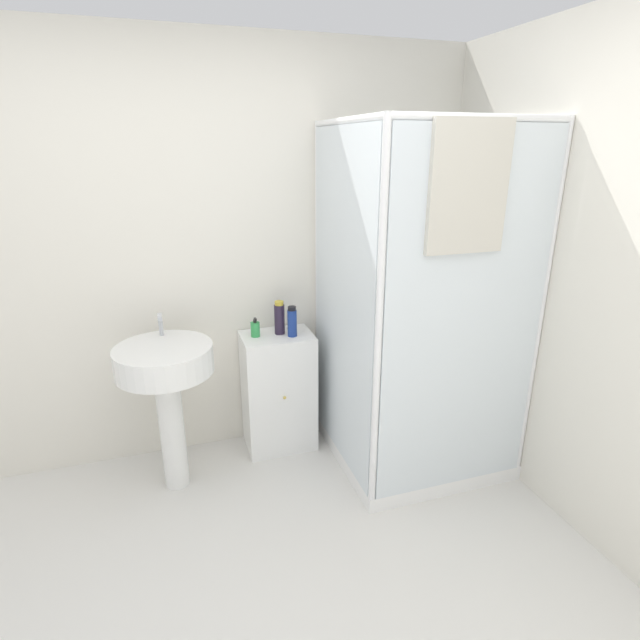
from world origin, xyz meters
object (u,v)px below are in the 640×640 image
object	(u,v)px
soap_dispenser	(255,329)
shampoo_bottle_blue	(292,322)
shampoo_bottle_tall_black	(279,318)
sink	(166,378)

from	to	relation	value
soap_dispenser	shampoo_bottle_blue	bearing A→B (deg)	-16.17
soap_dispenser	shampoo_bottle_tall_black	size ratio (longest dim) A/B	0.58
soap_dispenser	shampoo_bottle_blue	size ratio (longest dim) A/B	0.64
sink	soap_dispenser	distance (m)	0.61
sink	shampoo_bottle_blue	size ratio (longest dim) A/B	5.29
soap_dispenser	shampoo_bottle_blue	world-z (taller)	shampoo_bottle_blue
soap_dispenser	shampoo_bottle_tall_black	distance (m)	0.16
shampoo_bottle_blue	sink	bearing A→B (deg)	-167.43
soap_dispenser	shampoo_bottle_tall_black	xyz separation A→B (m)	(0.15, 0.00, 0.05)
shampoo_bottle_tall_black	shampoo_bottle_blue	xyz separation A→B (m)	(0.06, -0.07, -0.01)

